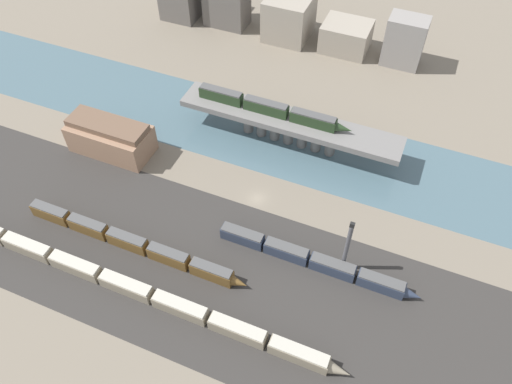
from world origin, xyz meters
The scene contains 13 objects.
ground_plane centered at (0.00, 0.00, 0.00)m, with size 400.00×400.00×0.00m, color #756B5B.
railbed_yard centered at (0.00, -24.00, 0.00)m, with size 280.00×42.00×0.01m, color #33302D.
river_water centered at (0.00, 22.53, 0.00)m, with size 320.00×27.98×0.01m, color #47606B.
bridge centered at (0.00, 22.53, 6.47)m, with size 61.04×9.57×8.43m.
train_on_bridge centered at (-5.30, 22.53, 10.13)m, with size 43.11×2.67×3.49m.
train_yard_near centered at (-14.54, -34.80, 1.75)m, with size 95.27×2.86×3.56m.
train_yard_mid centered at (-21.04, -24.69, 1.91)m, with size 56.35×2.60×3.89m.
train_yard_far centered at (19.36, -13.12, 1.72)m, with size 46.56×2.80×3.52m.
warehouse_building centered at (-43.09, 1.28, 4.58)m, with size 22.01×10.65×9.64m.
signal_tower centered at (25.40, -11.23, 8.10)m, with size 1.00×0.95×16.46m.
city_block_center centered at (-18.39, 72.47, 7.11)m, with size 14.70×15.68×14.22m, color gray.
city_block_right centered at (1.88, 72.25, 4.62)m, with size 15.47×12.61×9.25m, color gray.
city_block_far_right centered at (20.78, 71.40, 7.97)m, with size 12.09×8.29×15.95m, color gray.
Camera 1 is at (30.57, -74.24, 96.44)m, focal length 35.00 mm.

